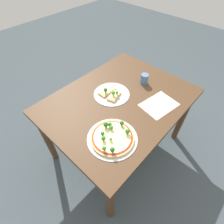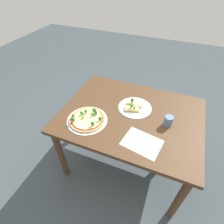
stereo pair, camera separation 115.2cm
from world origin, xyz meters
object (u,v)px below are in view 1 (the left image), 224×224
object	(u,v)px
dining_table	(119,107)
pizza_tray_slice	(111,94)
pizza_tray_whole	(112,137)
drinking_cup	(144,79)

from	to	relation	value
dining_table	pizza_tray_slice	bearing A→B (deg)	-88.77
pizza_tray_whole	dining_table	bearing A→B (deg)	-145.75
pizza_tray_slice	drinking_cup	distance (m)	0.33
dining_table	drinking_cup	xyz separation A→B (m)	(-0.31, 0.02, 0.13)
pizza_tray_slice	drinking_cup	xyz separation A→B (m)	(-0.31, 0.11, 0.03)
dining_table	drinking_cup	bearing A→B (deg)	176.11
dining_table	drinking_cup	distance (m)	0.34
dining_table	pizza_tray_slice	size ratio (longest dim) A/B	3.99
pizza_tray_whole	drinking_cup	world-z (taller)	drinking_cup
dining_table	pizza_tray_slice	distance (m)	0.13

